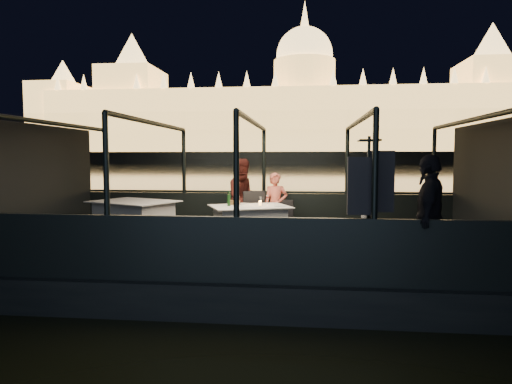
# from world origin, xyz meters

# --- Properties ---
(river_water) EXTENTS (500.00, 500.00, 0.00)m
(river_water) POSITION_xyz_m (0.00, 80.00, 0.00)
(river_water) COLOR black
(river_water) RESTS_ON ground
(boat_hull) EXTENTS (8.60, 4.40, 1.00)m
(boat_hull) POSITION_xyz_m (0.00, 0.00, 0.00)
(boat_hull) COLOR black
(boat_hull) RESTS_ON river_water
(boat_deck) EXTENTS (8.00, 4.00, 0.04)m
(boat_deck) POSITION_xyz_m (0.00, 0.00, 0.48)
(boat_deck) COLOR black
(boat_deck) RESTS_ON boat_hull
(gunwale_port) EXTENTS (8.00, 0.08, 0.90)m
(gunwale_port) POSITION_xyz_m (0.00, 2.00, 0.95)
(gunwale_port) COLOR black
(gunwale_port) RESTS_ON boat_deck
(gunwale_starboard) EXTENTS (8.00, 0.08, 0.90)m
(gunwale_starboard) POSITION_xyz_m (0.00, -2.00, 0.95)
(gunwale_starboard) COLOR black
(gunwale_starboard) RESTS_ON boat_deck
(cabin_glass_port) EXTENTS (8.00, 0.02, 1.40)m
(cabin_glass_port) POSITION_xyz_m (0.00, 2.00, 2.10)
(cabin_glass_port) COLOR #99B2B2
(cabin_glass_port) RESTS_ON gunwale_port
(cabin_glass_starboard) EXTENTS (8.00, 0.02, 1.40)m
(cabin_glass_starboard) POSITION_xyz_m (0.00, -2.00, 2.10)
(cabin_glass_starboard) COLOR #99B2B2
(cabin_glass_starboard) RESTS_ON gunwale_starboard
(cabin_roof_glass) EXTENTS (8.00, 4.00, 0.02)m
(cabin_roof_glass) POSITION_xyz_m (0.00, 0.00, 2.80)
(cabin_roof_glass) COLOR #99B2B2
(cabin_roof_glass) RESTS_ON boat_deck
(end_wall_fore) EXTENTS (0.02, 4.00, 2.30)m
(end_wall_fore) POSITION_xyz_m (-4.00, 0.00, 1.65)
(end_wall_fore) COLOR black
(end_wall_fore) RESTS_ON boat_deck
(end_wall_aft) EXTENTS (0.02, 4.00, 2.30)m
(end_wall_aft) POSITION_xyz_m (4.00, 0.00, 1.65)
(end_wall_aft) COLOR black
(end_wall_aft) RESTS_ON boat_deck
(canopy_ribs) EXTENTS (8.00, 4.00, 2.30)m
(canopy_ribs) POSITION_xyz_m (0.00, 0.00, 1.65)
(canopy_ribs) COLOR black
(canopy_ribs) RESTS_ON boat_deck
(embankment) EXTENTS (400.00, 140.00, 6.00)m
(embankment) POSITION_xyz_m (0.00, 210.00, 1.00)
(embankment) COLOR #423D33
(embankment) RESTS_ON ground
(parliament_building) EXTENTS (220.00, 32.00, 60.00)m
(parliament_building) POSITION_xyz_m (0.00, 175.00, 29.00)
(parliament_building) COLOR #F2D18C
(parliament_building) RESTS_ON embankment
(dining_table_central) EXTENTS (1.74, 1.53, 0.77)m
(dining_table_central) POSITION_xyz_m (-0.15, 0.62, 0.89)
(dining_table_central) COLOR silver
(dining_table_central) RESTS_ON boat_deck
(dining_table_aft) EXTENTS (1.90, 1.69, 0.83)m
(dining_table_aft) POSITION_xyz_m (-2.47, 0.70, 0.89)
(dining_table_aft) COLOR white
(dining_table_aft) RESTS_ON boat_deck
(chair_port_left) EXTENTS (0.60, 0.60, 0.99)m
(chair_port_left) POSITION_xyz_m (-0.15, 1.16, 0.95)
(chair_port_left) COLOR black
(chair_port_left) RESTS_ON boat_deck
(chair_port_right) EXTENTS (0.48, 0.48, 0.81)m
(chair_port_right) POSITION_xyz_m (0.49, 1.23, 0.95)
(chair_port_right) COLOR black
(chair_port_right) RESTS_ON boat_deck
(coat_stand) EXTENTS (0.55, 0.44, 1.97)m
(coat_stand) POSITION_xyz_m (1.75, -1.75, 1.40)
(coat_stand) COLOR black
(coat_stand) RESTS_ON boat_deck
(person_woman_coral) EXTENTS (0.53, 0.40, 1.37)m
(person_woman_coral) POSITION_xyz_m (0.29, 1.50, 1.25)
(person_woman_coral) COLOR #D9644F
(person_woman_coral) RESTS_ON boat_deck
(person_man_maroon) EXTENTS (0.97, 0.88, 1.66)m
(person_man_maroon) POSITION_xyz_m (-0.39, 1.59, 1.25)
(person_man_maroon) COLOR #3C1411
(person_man_maroon) RESTS_ON boat_deck
(passenger_stripe) EXTENTS (0.78, 1.11, 1.56)m
(passenger_stripe) POSITION_xyz_m (1.92, -1.11, 1.35)
(passenger_stripe) COLOR silver
(passenger_stripe) RESTS_ON boat_deck
(passenger_dark) EXTENTS (0.77, 1.11, 1.74)m
(passenger_dark) POSITION_xyz_m (2.59, -1.63, 1.35)
(passenger_dark) COLOR black
(passenger_dark) RESTS_ON boat_deck
(wine_bottle) EXTENTS (0.07, 0.07, 0.28)m
(wine_bottle) POSITION_xyz_m (-0.54, 0.58, 1.42)
(wine_bottle) COLOR #153915
(wine_bottle) RESTS_ON dining_table_central
(bread_basket) EXTENTS (0.24, 0.24, 0.09)m
(bread_basket) POSITION_xyz_m (-0.47, 0.85, 1.31)
(bread_basket) COLOR brown
(bread_basket) RESTS_ON dining_table_central
(amber_candle) EXTENTS (0.07, 0.07, 0.08)m
(amber_candle) POSITION_xyz_m (0.04, 0.78, 1.31)
(amber_candle) COLOR #EF9A3B
(amber_candle) RESTS_ON dining_table_central
(plate_near) EXTENTS (0.32, 0.32, 0.02)m
(plate_near) POSITION_xyz_m (0.43, 0.63, 1.27)
(plate_near) COLOR silver
(plate_near) RESTS_ON dining_table_central
(plate_far) EXTENTS (0.33, 0.33, 0.02)m
(plate_far) POSITION_xyz_m (-0.31, 0.93, 1.27)
(plate_far) COLOR white
(plate_far) RESTS_ON dining_table_central
(wine_glass_white) EXTENTS (0.07, 0.07, 0.18)m
(wine_glass_white) POSITION_xyz_m (-0.38, 0.68, 1.36)
(wine_glass_white) COLOR silver
(wine_glass_white) RESTS_ON dining_table_central
(wine_glass_red) EXTENTS (0.07, 0.07, 0.18)m
(wine_glass_red) POSITION_xyz_m (0.16, 0.99, 1.36)
(wine_glass_red) COLOR silver
(wine_glass_red) RESTS_ON dining_table_central
(wine_glass_empty) EXTENTS (0.07, 0.07, 0.17)m
(wine_glass_empty) POSITION_xyz_m (0.06, 0.63, 1.36)
(wine_glass_empty) COLOR silver
(wine_glass_empty) RESTS_ON dining_table_central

